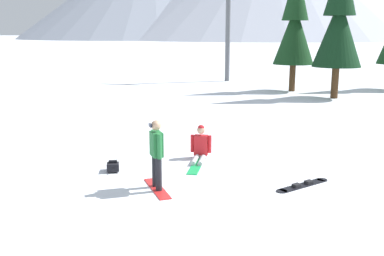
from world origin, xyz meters
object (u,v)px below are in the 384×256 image
Objects in this scene: pine_tree_broad at (295,24)px; pine_tree_short at (339,19)px; snowboarder_foreground at (157,153)px; backpack_black at (113,166)px; snowboarder_midground at (200,148)px; loose_snowboard_near_right at (303,185)px; ski_lift_tower at (228,13)px.

pine_tree_short is at bearing -44.46° from pine_tree_broad.
backpack_black is (-1.65, 0.99, -0.75)m from snowboarder_foreground.
loose_snowboard_near_right is (3.03, -1.52, -0.33)m from snowboarder_midground.
snowboarder_foreground is 0.21× the size of pine_tree_short.
snowboarder_foreground is at bearing -95.02° from pine_tree_broad.
pine_tree_short is at bearing -42.87° from ski_lift_tower.
snowboarder_foreground is 19.84m from pine_tree_broad.
snowboarder_foreground is 2.06m from backpack_black.
pine_tree_short is at bearing 74.51° from snowboarder_midground.
snowboarder_foreground is 3.05× the size of backpack_black.
ski_lift_tower is at bearing 106.58° from loose_snowboard_near_right.
ski_lift_tower is (-3.81, 21.45, 4.69)m from snowboarder_midground.
ski_lift_tower reaches higher than pine_tree_short.
pine_tree_short is 10.61m from ski_lift_tower.
loose_snowboard_near_right is 0.17× the size of ski_lift_tower.
snowboarder_foreground is 2.81m from snowboarder_midground.
snowboarder_midground is at bearing 83.64° from snowboarder_foreground.
pine_tree_broad reaches higher than snowboarder_midground.
backpack_black is 0.07× the size of pine_tree_short.
pine_tree_short is at bearing 86.66° from loose_snowboard_near_right.
snowboarder_foreground reaches higher than loose_snowboard_near_right.
pine_tree_broad reaches higher than snowboarder_foreground.
loose_snowboard_near_right is 18.80m from pine_tree_broad.
ski_lift_tower is (-7.76, 7.20, 0.68)m from pine_tree_short.
pine_tree_broad is (1.71, 19.49, 3.31)m from snowboarder_foreground.
pine_tree_short reaches higher than snowboarder_foreground.
backpack_black is at bearing -100.30° from pine_tree_broad.
pine_tree_short is at bearing 75.94° from snowboarder_foreground.
loose_snowboard_near_right is (3.33, 1.22, -0.86)m from snowboarder_foreground.
snowboarder_foreground is at bearing -30.84° from backpack_black.
snowboarder_midground is at bearing -105.49° from pine_tree_short.
loose_snowboard_near_right is at bearing -73.42° from ski_lift_tower.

